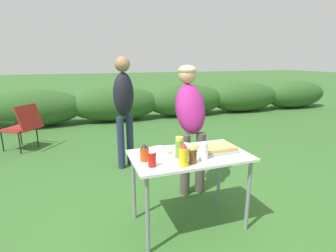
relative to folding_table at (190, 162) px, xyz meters
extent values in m
plane|color=#336028|center=(0.00, 0.00, -0.66)|extent=(60.00, 60.00, 0.00)
ellipsoid|color=#2D5623|center=(-2.00, 4.83, -0.21)|extent=(2.40, 0.90, 0.91)
ellipsoid|color=#2D5623|center=(0.00, 4.83, -0.21)|extent=(2.40, 0.90, 0.91)
ellipsoid|color=#2D5623|center=(2.00, 4.83, -0.21)|extent=(2.40, 0.90, 0.91)
ellipsoid|color=#2D5623|center=(4.00, 4.83, -0.21)|extent=(2.40, 0.90, 0.91)
ellipsoid|color=#2D5623|center=(6.00, 4.83, -0.21)|extent=(2.40, 0.90, 0.91)
cube|color=silver|center=(0.00, 0.00, 0.06)|extent=(1.10, 0.64, 0.02)
cylinder|color=gray|center=(-0.49, -0.27, -0.31)|extent=(0.04, 0.04, 0.71)
cylinder|color=gray|center=(0.49, -0.27, -0.31)|extent=(0.04, 0.04, 0.71)
cylinder|color=gray|center=(-0.49, 0.27, -0.31)|extent=(0.04, 0.04, 0.71)
cylinder|color=gray|center=(0.49, 0.27, -0.31)|extent=(0.04, 0.04, 0.71)
cube|color=#9E9EA3|center=(0.28, 0.00, 0.09)|extent=(0.38, 0.27, 0.02)
cube|color=tan|center=(0.28, 0.00, 0.11)|extent=(0.33, 0.23, 0.04)
cylinder|color=white|center=(-0.25, 0.15, 0.09)|extent=(0.23, 0.23, 0.03)
ellipsoid|color=#ADBC99|center=(-0.02, 0.08, 0.12)|extent=(0.18, 0.18, 0.09)
cylinder|color=white|center=(0.06, -0.16, 0.16)|extent=(0.08, 0.08, 0.16)
cylinder|color=brown|center=(-0.06, -0.21, 0.14)|extent=(0.07, 0.07, 0.13)
cone|color=gold|center=(-0.06, -0.21, 0.22)|extent=(0.06, 0.06, 0.04)
cylinder|color=yellow|center=(-0.16, -0.24, 0.16)|extent=(0.08, 0.08, 0.16)
cone|color=red|center=(-0.16, -0.24, 0.26)|extent=(0.06, 0.06, 0.05)
cylinder|color=olive|center=(-0.13, -0.05, 0.16)|extent=(0.08, 0.08, 0.17)
cylinder|color=#D1CC47|center=(-0.13, -0.05, 0.26)|extent=(0.07, 0.07, 0.03)
cylinder|color=#CC4214|center=(-0.44, -0.02, 0.14)|extent=(0.08, 0.08, 0.12)
cone|color=black|center=(-0.44, -0.02, 0.22)|extent=(0.07, 0.07, 0.03)
cylinder|color=red|center=(-0.41, -0.16, 0.14)|extent=(0.07, 0.07, 0.13)
cone|color=white|center=(-0.41, -0.16, 0.22)|extent=(0.06, 0.06, 0.04)
cylinder|color=#4C473D|center=(0.20, 0.57, -0.29)|extent=(0.12, 0.12, 0.75)
cylinder|color=#4C473D|center=(0.40, 0.57, -0.29)|extent=(0.12, 0.12, 0.75)
ellipsoid|color=#931E70|center=(0.30, 0.68, 0.37)|extent=(0.37, 0.48, 0.66)
sphere|color=tan|center=(0.30, 0.80, 0.76)|extent=(0.21, 0.21, 0.21)
ellipsoid|color=tan|center=(0.30, 0.80, 0.82)|extent=(0.22, 0.22, 0.13)
cylinder|color=#232D4C|center=(-0.40, 1.62, -0.27)|extent=(0.11, 0.11, 0.79)
cylinder|color=#232D4C|center=(-0.24, 1.71, -0.27)|extent=(0.11, 0.11, 0.79)
ellipsoid|color=black|center=(-0.32, 1.66, 0.45)|extent=(0.41, 0.38, 0.64)
sphere|color=#936B4C|center=(-0.32, 1.66, 0.88)|extent=(0.22, 0.22, 0.22)
cube|color=maroon|center=(-2.01, 3.09, -0.28)|extent=(0.64, 0.64, 0.03)
cube|color=maroon|center=(-1.79, 2.92, -0.05)|extent=(0.41, 0.46, 0.44)
cylinder|color=black|center=(-1.97, 2.81, -0.47)|extent=(0.02, 0.02, 0.38)
cylinder|color=black|center=(-1.73, 3.13, -0.47)|extent=(0.02, 0.02, 0.38)
cylinder|color=black|center=(-2.29, 3.05, -0.47)|extent=(0.02, 0.02, 0.38)
cylinder|color=black|center=(-2.05, 3.37, -0.47)|extent=(0.02, 0.02, 0.38)
cylinder|color=black|center=(-2.15, 2.91, -0.10)|extent=(0.34, 0.27, 0.02)
cylinder|color=black|center=(-1.87, 3.27, -0.10)|extent=(0.34, 0.27, 0.02)
camera|label=1|loc=(-0.96, -2.13, 0.95)|focal=28.00mm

